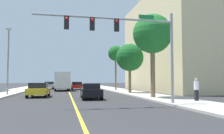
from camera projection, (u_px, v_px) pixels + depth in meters
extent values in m
plane|color=#2D2D30|center=(68.00, 89.00, 45.92)|extent=(192.00, 192.00, 0.00)
cube|color=beige|center=(25.00, 89.00, 44.21)|extent=(3.83, 168.00, 0.15)
cube|color=#B2ADA3|center=(107.00, 88.00, 47.64)|extent=(3.83, 168.00, 0.15)
cube|color=yellow|center=(68.00, 89.00, 45.92)|extent=(0.16, 144.00, 0.01)
cube|color=beige|center=(187.00, 45.00, 37.62)|extent=(15.03, 23.40, 15.33)
cylinder|color=gray|center=(172.00, 58.00, 15.82)|extent=(0.20, 0.20, 6.33)
cylinder|color=gray|center=(106.00, 18.00, 14.99)|extent=(9.46, 0.14, 0.14)
cube|color=black|center=(117.00, 25.00, 15.11)|extent=(0.32, 0.24, 0.84)
sphere|color=red|center=(117.00, 21.00, 14.99)|extent=(0.20, 0.20, 0.20)
cube|color=black|center=(92.00, 24.00, 14.76)|extent=(0.32, 0.24, 0.84)
sphere|color=red|center=(92.00, 20.00, 14.64)|extent=(0.20, 0.20, 0.20)
cube|color=black|center=(67.00, 23.00, 14.42)|extent=(0.32, 0.24, 0.84)
sphere|color=red|center=(67.00, 18.00, 14.29)|extent=(0.20, 0.20, 0.20)
cube|color=#147233|center=(146.00, 17.00, 15.59)|extent=(1.10, 0.04, 0.28)
cylinder|color=gray|center=(8.00, 62.00, 24.66)|extent=(0.16, 0.16, 7.10)
cube|color=beige|center=(9.00, 29.00, 24.88)|extent=(0.56, 0.28, 0.20)
cylinder|color=brown|center=(153.00, 65.00, 21.16)|extent=(0.43, 0.43, 6.00)
sphere|color=#1E6B28|center=(152.00, 34.00, 21.34)|extent=(3.74, 3.74, 3.74)
cone|color=#1E6B28|center=(164.00, 36.00, 21.50)|extent=(0.52, 1.79, 1.60)
cone|color=#1E6B28|center=(154.00, 38.00, 22.40)|extent=(1.71, 1.25, 1.69)
cone|color=#1E6B28|center=(144.00, 38.00, 22.19)|extent=(1.96, 1.36, 1.78)
cone|color=#1E6B28|center=(141.00, 35.00, 21.02)|extent=(0.53, 1.78, 1.98)
cone|color=#1E6B28|center=(152.00, 33.00, 20.23)|extent=(1.68, 1.05, 1.55)
cone|color=#1E6B28|center=(163.00, 34.00, 20.65)|extent=(1.52, 1.50, 1.57)
cylinder|color=brown|center=(130.00, 75.00, 29.07)|extent=(0.36, 0.36, 4.55)
sphere|color=#195B23|center=(130.00, 57.00, 29.21)|extent=(3.59, 3.59, 3.59)
cone|color=#195B23|center=(137.00, 59.00, 29.53)|extent=(0.58, 1.70, 1.89)
cone|color=#195B23|center=(128.00, 60.00, 30.25)|extent=(1.62, 0.48, 1.98)
cone|color=#195B23|center=(122.00, 59.00, 29.08)|extent=(0.60, 1.97, 1.58)
cone|color=#195B23|center=(132.00, 58.00, 28.14)|extent=(1.60, 0.50, 1.92)
cylinder|color=brown|center=(116.00, 71.00, 37.04)|extent=(0.29, 0.29, 6.04)
sphere|color=#195B23|center=(116.00, 53.00, 37.21)|extent=(2.56, 2.56, 2.56)
cone|color=#195B23|center=(120.00, 55.00, 37.50)|extent=(0.61, 1.17, 1.25)
cone|color=#195B23|center=(114.00, 55.00, 37.94)|extent=(1.08, 0.49, 1.25)
cone|color=#195B23|center=(111.00, 54.00, 36.99)|extent=(0.52, 1.40, 1.13)
cone|color=#195B23|center=(117.00, 54.00, 36.46)|extent=(1.24, 0.50, 1.19)
cube|color=#1E389E|center=(63.00, 85.00, 56.69)|extent=(1.92, 4.43, 0.57)
cube|color=black|center=(63.00, 83.00, 56.41)|extent=(1.60, 2.02, 0.41)
cylinder|color=black|center=(60.00, 86.00, 58.06)|extent=(0.25, 0.65, 0.64)
cylinder|color=black|center=(66.00, 86.00, 58.44)|extent=(0.25, 0.65, 0.64)
cylinder|color=black|center=(60.00, 86.00, 54.91)|extent=(0.25, 0.65, 0.64)
cylinder|color=black|center=(66.00, 86.00, 55.30)|extent=(0.25, 0.65, 0.64)
cube|color=gold|center=(39.00, 91.00, 22.95)|extent=(2.09, 3.96, 0.60)
cube|color=black|center=(39.00, 85.00, 22.90)|extent=(1.79, 2.06, 0.54)
cylinder|color=black|center=(32.00, 93.00, 24.16)|extent=(0.25, 0.65, 0.64)
cylinder|color=black|center=(49.00, 93.00, 24.45)|extent=(0.25, 0.65, 0.64)
cylinder|color=black|center=(27.00, 95.00, 21.41)|extent=(0.25, 0.65, 0.64)
cylinder|color=black|center=(46.00, 95.00, 21.71)|extent=(0.25, 0.65, 0.64)
cube|color=white|center=(62.00, 85.00, 46.65)|extent=(1.85, 4.58, 0.64)
cube|color=black|center=(62.00, 83.00, 46.59)|extent=(1.60, 2.09, 0.43)
cylinder|color=black|center=(58.00, 87.00, 48.14)|extent=(0.23, 0.64, 0.64)
cylinder|color=black|center=(65.00, 87.00, 48.49)|extent=(0.23, 0.64, 0.64)
cylinder|color=black|center=(58.00, 87.00, 44.77)|extent=(0.23, 0.64, 0.64)
cylinder|color=black|center=(66.00, 87.00, 45.13)|extent=(0.23, 0.64, 0.64)
cube|color=black|center=(91.00, 92.00, 20.89)|extent=(1.90, 4.52, 0.62)
cube|color=black|center=(91.00, 86.00, 20.96)|extent=(1.61, 2.01, 0.50)
cylinder|color=black|center=(82.00, 94.00, 22.39)|extent=(0.24, 0.65, 0.64)
cylinder|color=black|center=(97.00, 94.00, 22.66)|extent=(0.24, 0.65, 0.64)
cylinder|color=black|center=(83.00, 97.00, 19.08)|extent=(0.24, 0.65, 0.64)
cylinder|color=black|center=(101.00, 97.00, 19.36)|extent=(0.24, 0.65, 0.64)
cube|color=#BCBCC1|center=(49.00, 86.00, 43.53)|extent=(1.88, 4.19, 0.61)
cube|color=black|center=(49.00, 83.00, 43.51)|extent=(1.60, 2.11, 0.52)
cylinder|color=black|center=(46.00, 87.00, 44.87)|extent=(0.24, 0.65, 0.64)
cylinder|color=black|center=(54.00, 87.00, 45.14)|extent=(0.24, 0.65, 0.64)
cylinder|color=black|center=(44.00, 88.00, 41.89)|extent=(0.24, 0.65, 0.64)
cylinder|color=black|center=(53.00, 88.00, 42.16)|extent=(0.24, 0.65, 0.64)
cube|color=red|center=(77.00, 86.00, 40.84)|extent=(1.95, 4.07, 0.58)
cube|color=black|center=(77.00, 83.00, 40.67)|extent=(1.71, 2.00, 0.53)
cylinder|color=black|center=(72.00, 88.00, 42.09)|extent=(0.22, 0.64, 0.64)
cylinder|color=black|center=(81.00, 88.00, 42.45)|extent=(0.22, 0.64, 0.64)
cylinder|color=black|center=(72.00, 88.00, 39.19)|extent=(0.22, 0.64, 0.64)
cylinder|color=black|center=(82.00, 88.00, 39.55)|extent=(0.22, 0.64, 0.64)
cube|color=silver|center=(62.00, 83.00, 39.56)|extent=(2.46, 2.06, 1.60)
cube|color=silver|center=(62.00, 80.00, 36.16)|extent=(2.57, 5.17, 2.56)
cylinder|color=black|center=(55.00, 87.00, 39.26)|extent=(0.31, 0.91, 0.90)
cylinder|color=black|center=(68.00, 87.00, 39.77)|extent=(0.31, 0.91, 0.90)
cylinder|color=black|center=(55.00, 88.00, 34.60)|extent=(0.31, 0.91, 0.90)
cylinder|color=black|center=(69.00, 88.00, 35.11)|extent=(0.31, 0.91, 0.90)
cylinder|color=black|center=(197.00, 95.00, 17.31)|extent=(0.32, 0.32, 0.84)
cylinder|color=silver|center=(196.00, 85.00, 17.35)|extent=(0.38, 0.38, 0.66)
sphere|color=tan|center=(196.00, 80.00, 17.38)|extent=(0.23, 0.23, 0.23)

